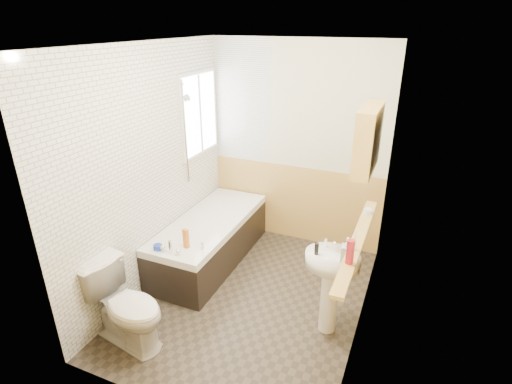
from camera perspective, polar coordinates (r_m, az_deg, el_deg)
floor at (r=4.32m, az=-0.81°, el=-14.88°), size 2.80×2.80×0.00m
ceiling at (r=3.39m, az=-1.06°, el=20.43°), size 2.80×2.80×0.00m
wall_back at (r=4.92m, az=5.79°, el=6.48°), size 2.20×0.02×2.50m
wall_front at (r=2.60m, az=-13.81°, el=-10.68°), size 2.20×0.02×2.50m
wall_left at (r=4.22m, az=-14.86°, el=2.86°), size 0.02×2.80×2.50m
wall_right at (r=3.42m, az=16.38°, el=-2.30°), size 0.02×2.80×2.50m
wainscot_right at (r=3.80m, az=14.74°, el=-12.50°), size 0.01×2.80×1.00m
wainscot_front at (r=3.09m, az=-12.12°, el=-22.06°), size 2.20×0.01×1.00m
wainscot_back at (r=5.17m, az=5.38°, el=-1.55°), size 2.20×0.01×1.00m
tile_cladding_left at (r=4.20m, az=-14.62°, el=2.82°), size 0.01×2.80×2.50m
tile_return_back at (r=5.03m, az=-2.14°, el=12.84°), size 0.75×0.01×1.50m
window at (r=4.83m, az=-8.06°, el=10.97°), size 0.03×0.79×0.99m
bathtub at (r=4.79m, az=-6.55°, el=-6.69°), size 0.70×1.76×0.68m
shower_riser at (r=4.54m, az=-10.03°, el=9.52°), size 0.10×0.08×1.17m
toilet at (r=3.80m, az=-18.04°, el=-15.25°), size 0.83×0.56×0.75m
sink at (r=3.67m, az=10.66°, el=-11.79°), size 0.48×0.39×0.93m
pine_shelf at (r=3.35m, az=14.31°, el=-6.78°), size 0.10×1.57×0.03m
medicine_cabinet at (r=3.16m, az=15.67°, el=7.24°), size 0.14×0.56×0.50m
foam_can at (r=2.98m, az=13.30°, el=-8.31°), size 0.06×0.06×0.19m
green_bottle at (r=3.14m, az=13.98°, el=-6.46°), size 0.05×0.05×0.20m
black_jar at (r=3.78m, az=15.68°, el=-2.65°), size 0.09×0.09×0.05m
soap_bottle at (r=3.45m, az=12.78°, el=-8.84°), size 0.12×0.22×0.10m
clear_bottle at (r=3.49m, az=8.65°, el=-8.03°), size 0.05×0.05×0.10m
blue_gel at (r=4.11m, az=-9.98°, el=-6.57°), size 0.06×0.05×0.21m
cream_jar at (r=4.17m, az=-13.86°, el=-7.66°), size 0.11×0.11×0.05m
orange_bottle at (r=4.08m, az=-7.68°, el=-7.60°), size 0.04×0.04×0.09m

